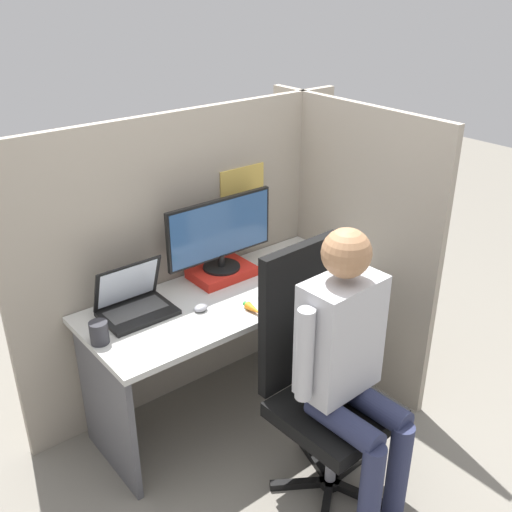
{
  "coord_description": "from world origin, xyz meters",
  "views": [
    {
      "loc": [
        -1.53,
        -1.81,
        2.18
      ],
      "look_at": [
        0.05,
        0.15,
        0.96
      ],
      "focal_mm": 42.0,
      "sensor_mm": 36.0,
      "label": 1
    }
  ],
  "objects_px": {
    "stapler": "(323,256)",
    "carrot_toy": "(254,309)",
    "laptop": "(135,304)",
    "paper_box": "(222,272)",
    "pen_cup": "(99,333)",
    "person": "(350,358)",
    "office_chair": "(318,374)",
    "monitor": "(220,232)"
  },
  "relations": [
    {
      "from": "laptop",
      "to": "stapler",
      "type": "xyz_separation_m",
      "value": [
        1.09,
        -0.15,
        -0.02
      ]
    },
    {
      "from": "paper_box",
      "to": "stapler",
      "type": "distance_m",
      "value": 0.59
    },
    {
      "from": "paper_box",
      "to": "stapler",
      "type": "bearing_deg",
      "value": -19.16
    },
    {
      "from": "paper_box",
      "to": "pen_cup",
      "type": "bearing_deg",
      "value": -167.68
    },
    {
      "from": "monitor",
      "to": "pen_cup",
      "type": "height_order",
      "value": "monitor"
    },
    {
      "from": "monitor",
      "to": "person",
      "type": "bearing_deg",
      "value": -93.41
    },
    {
      "from": "monitor",
      "to": "laptop",
      "type": "relative_size",
      "value": 1.88
    },
    {
      "from": "stapler",
      "to": "carrot_toy",
      "type": "distance_m",
      "value": 0.68
    },
    {
      "from": "laptop",
      "to": "person",
      "type": "bearing_deg",
      "value": -62.85
    },
    {
      "from": "laptop",
      "to": "pen_cup",
      "type": "relative_size",
      "value": 3.22
    },
    {
      "from": "stapler",
      "to": "office_chair",
      "type": "bearing_deg",
      "value": -135.41
    },
    {
      "from": "paper_box",
      "to": "pen_cup",
      "type": "xyz_separation_m",
      "value": [
        -0.77,
        -0.17,
        0.03
      ]
    },
    {
      "from": "office_chair",
      "to": "carrot_toy",
      "type": "bearing_deg",
      "value": 96.93
    },
    {
      "from": "stapler",
      "to": "person",
      "type": "height_order",
      "value": "person"
    },
    {
      "from": "laptop",
      "to": "carrot_toy",
      "type": "height_order",
      "value": "laptop"
    },
    {
      "from": "carrot_toy",
      "to": "person",
      "type": "relative_size",
      "value": 0.1
    },
    {
      "from": "paper_box",
      "to": "pen_cup",
      "type": "relative_size",
      "value": 3.13
    },
    {
      "from": "monitor",
      "to": "carrot_toy",
      "type": "distance_m",
      "value": 0.47
    },
    {
      "from": "person",
      "to": "laptop",
      "type": "bearing_deg",
      "value": 117.15
    },
    {
      "from": "office_chair",
      "to": "person",
      "type": "xyz_separation_m",
      "value": [
        -0.01,
        -0.18,
        0.19
      ]
    },
    {
      "from": "stapler",
      "to": "pen_cup",
      "type": "xyz_separation_m",
      "value": [
        -1.32,
        0.02,
        0.03
      ]
    },
    {
      "from": "paper_box",
      "to": "person",
      "type": "bearing_deg",
      "value": -93.42
    },
    {
      "from": "monitor",
      "to": "stapler",
      "type": "distance_m",
      "value": 0.63
    },
    {
      "from": "stapler",
      "to": "office_chair",
      "type": "distance_m",
      "value": 0.86
    },
    {
      "from": "stapler",
      "to": "person",
      "type": "xyz_separation_m",
      "value": [
        -0.61,
        -0.77,
        0.02
      ]
    },
    {
      "from": "carrot_toy",
      "to": "paper_box",
      "type": "bearing_deg",
      "value": 76.01
    },
    {
      "from": "carrot_toy",
      "to": "pen_cup",
      "type": "distance_m",
      "value": 0.71
    },
    {
      "from": "office_chair",
      "to": "pen_cup",
      "type": "distance_m",
      "value": 0.97
    },
    {
      "from": "paper_box",
      "to": "monitor",
      "type": "relative_size",
      "value": 0.52
    },
    {
      "from": "paper_box",
      "to": "carrot_toy",
      "type": "distance_m",
      "value": 0.41
    },
    {
      "from": "paper_box",
      "to": "office_chair",
      "type": "xyz_separation_m",
      "value": [
        -0.05,
        -0.79,
        -0.17
      ]
    },
    {
      "from": "monitor",
      "to": "pen_cup",
      "type": "bearing_deg",
      "value": -167.48
    },
    {
      "from": "laptop",
      "to": "stapler",
      "type": "distance_m",
      "value": 1.1
    },
    {
      "from": "monitor",
      "to": "carrot_toy",
      "type": "relative_size",
      "value": 4.81
    },
    {
      "from": "paper_box",
      "to": "laptop",
      "type": "relative_size",
      "value": 0.97
    },
    {
      "from": "office_chair",
      "to": "pen_cup",
      "type": "height_order",
      "value": "office_chair"
    },
    {
      "from": "paper_box",
      "to": "pen_cup",
      "type": "distance_m",
      "value": 0.79
    },
    {
      "from": "carrot_toy",
      "to": "pen_cup",
      "type": "height_order",
      "value": "pen_cup"
    },
    {
      "from": "laptop",
      "to": "office_chair",
      "type": "distance_m",
      "value": 0.91
    },
    {
      "from": "stapler",
      "to": "carrot_toy",
      "type": "relative_size",
      "value": 1.1
    },
    {
      "from": "stapler",
      "to": "pen_cup",
      "type": "bearing_deg",
      "value": 178.97
    },
    {
      "from": "office_chair",
      "to": "monitor",
      "type": "bearing_deg",
      "value": 86.35
    }
  ]
}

